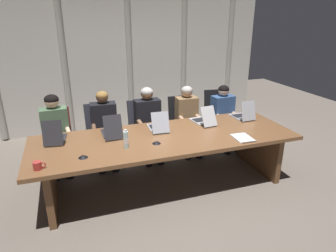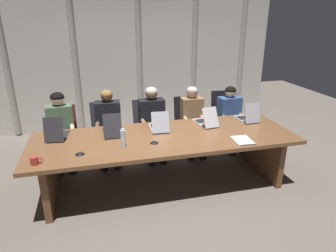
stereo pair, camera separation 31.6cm
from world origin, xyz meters
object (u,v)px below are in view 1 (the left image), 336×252
(person_right_mid, at_px, (188,116))
(water_bottle_primary, at_px, (126,140))
(person_left_mid, at_px, (105,125))
(conference_mic_middle, at_px, (83,156))
(laptop_right_mid, at_px, (203,119))
(laptop_right_end, at_px, (243,115))
(laptop_center, at_px, (158,126))
(office_chair_right_mid, at_px, (183,130))
(person_left_end, at_px, (56,129))
(laptop_left_mid, at_px, (112,131))
(person_right_end, at_px, (225,113))
(spiral_notepad, at_px, (243,138))
(office_chair_left_mid, at_px, (102,140))
(office_chair_right_end, at_px, (218,125))
(conference_mic_left_side, at_px, (156,142))
(coffee_mug_near, at_px, (38,166))
(office_chair_left_end, at_px, (59,146))
(laptop_left_end, at_px, (55,137))
(person_center, at_px, (149,119))
(office_chair_center, at_px, (144,135))

(person_right_mid, bearing_deg, water_bottle_primary, -47.33)
(person_left_mid, xyz_separation_m, conference_mic_middle, (-0.40, -1.20, 0.09))
(laptop_right_mid, xyz_separation_m, laptop_right_end, (0.68, -0.01, 0.00))
(laptop_center, relative_size, office_chair_right_mid, 0.47)
(person_left_end, bearing_deg, laptop_left_mid, 43.74)
(person_right_end, height_order, spiral_notepad, person_right_end)
(person_left_end, bearing_deg, person_right_end, 85.20)
(office_chair_left_mid, bearing_deg, person_left_mid, 9.09)
(office_chair_right_end, xyz_separation_m, person_left_mid, (-2.06, -0.16, 0.30))
(conference_mic_left_side, bearing_deg, laptop_left_mid, 136.95)
(laptop_center, height_order, office_chair_left_mid, laptop_center)
(conference_mic_left_side, bearing_deg, coffee_mug_near, -170.29)
(office_chair_left_end, bearing_deg, laptop_left_end, -1.47)
(laptop_left_mid, distance_m, office_chair_right_end, 2.24)
(laptop_center, height_order, office_chair_left_end, laptop_center)
(office_chair_left_end, distance_m, person_center, 1.46)
(office_chair_left_mid, distance_m, water_bottle_primary, 1.36)
(person_center, bearing_deg, office_chair_left_mid, -101.84)
(laptop_right_mid, bearing_deg, spiral_notepad, -168.49)
(conference_mic_middle, bearing_deg, office_chair_left_mid, 75.02)
(office_chair_left_end, distance_m, spiral_notepad, 2.78)
(laptop_right_mid, distance_m, coffee_mug_near, 2.36)
(laptop_left_mid, height_order, laptop_right_mid, laptop_left_mid)
(laptop_center, relative_size, person_right_end, 0.39)
(person_left_mid, distance_m, person_center, 0.71)
(person_right_mid, bearing_deg, coffee_mug_near, -57.68)
(laptop_center, relative_size, person_center, 0.37)
(laptop_center, bearing_deg, conference_mic_middle, 121.57)
(office_chair_right_end, relative_size, conference_mic_middle, 8.84)
(office_chair_left_mid, relative_size, person_right_end, 0.83)
(conference_mic_middle, bearing_deg, laptop_center, 28.01)
(person_left_mid, relative_size, conference_mic_left_side, 10.64)
(person_left_mid, bearing_deg, water_bottle_primary, 9.12)
(office_chair_right_mid, xyz_separation_m, person_right_end, (0.72, -0.16, 0.28))
(person_right_end, bearing_deg, laptop_left_end, -81.97)
(office_chair_center, height_order, water_bottle_primary, water_bottle_primary)
(laptop_center, height_order, conference_mic_left_side, laptop_center)
(laptop_left_end, xyz_separation_m, coffee_mug_near, (-0.17, -0.71, -0.02))
(conference_mic_left_side, bearing_deg, office_chair_right_mid, 55.10)
(laptop_left_mid, xyz_separation_m, office_chair_center, (0.65, 0.79, -0.45))
(laptop_left_mid, relative_size, office_chair_center, 0.50)
(person_center, height_order, person_right_end, person_center)
(laptop_left_mid, relative_size, person_left_end, 0.38)
(person_left_mid, bearing_deg, conference_mic_left_side, 27.79)
(laptop_left_mid, bearing_deg, person_center, -47.82)
(coffee_mug_near, bearing_deg, laptop_right_end, 13.91)
(office_chair_right_end, relative_size, water_bottle_primary, 4.06)
(laptop_right_mid, height_order, office_chair_left_end, laptop_right_mid)
(office_chair_left_end, relative_size, person_right_mid, 0.79)
(office_chair_right_mid, relative_size, coffee_mug_near, 6.99)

